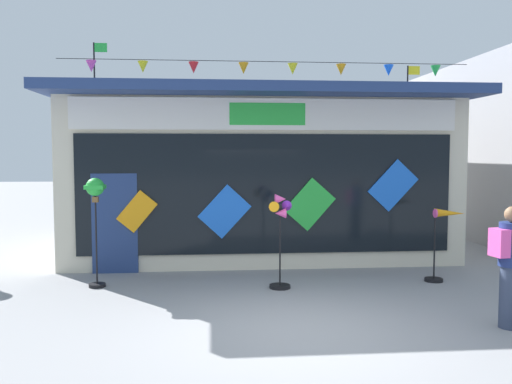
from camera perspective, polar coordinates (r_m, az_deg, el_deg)
The scene contains 6 objects.
ground_plane at distance 7.47m, azimuth 4.29°, elevation -14.56°, with size 80.00×80.00×0.00m, color gray.
kite_shop_building at distance 13.71m, azimuth -0.10°, elevation 2.05°, with size 8.90×6.67×5.13m.
wind_spinner_far_left at distance 9.91m, azimuth -16.76°, elevation -0.78°, with size 0.33×0.33×1.96m.
wind_spinner_left at distance 9.44m, azimuth 2.61°, elevation -3.76°, with size 0.43×0.38×1.69m.
wind_spinner_center_left at distance 10.60m, azimuth 19.39°, elevation -4.23°, with size 0.72×0.34×1.37m.
person_near_camera at distance 8.12m, azimuth 25.45°, elevation -6.96°, with size 0.47×0.34×1.68m.
Camera 1 is at (-1.15, -6.99, 2.39)m, focal length 37.50 mm.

